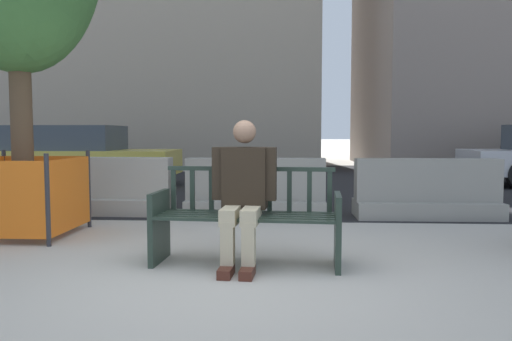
# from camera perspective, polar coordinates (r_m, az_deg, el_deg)

# --- Properties ---
(ground_plane) EXTENTS (200.00, 200.00, 0.00)m
(ground_plane) POSITION_cam_1_polar(r_m,az_deg,el_deg) (4.19, -3.76, -12.33)
(ground_plane) COLOR #B7B2A8
(street_asphalt) EXTENTS (120.00, 12.00, 0.01)m
(street_asphalt) POSITION_cam_1_polar(r_m,az_deg,el_deg) (12.75, 1.09, -1.10)
(street_asphalt) COLOR black
(street_asphalt) RESTS_ON ground
(street_bench) EXTENTS (1.72, 0.64, 0.88)m
(street_bench) POSITION_cam_1_polar(r_m,az_deg,el_deg) (4.57, -1.06, -5.80)
(street_bench) COLOR #28382D
(street_bench) RESTS_ON ground
(seated_person) EXTENTS (0.59, 0.74, 1.31)m
(seated_person) POSITION_cam_1_polar(r_m,az_deg,el_deg) (4.48, -1.47, -2.22)
(seated_person) COLOR #2D2319
(seated_person) RESTS_ON ground
(jersey_barrier_centre) EXTENTS (2.00, 0.69, 0.84)m
(jersey_barrier_centre) POSITION_cam_1_polar(r_m,az_deg,el_deg) (7.22, -0.06, -2.54)
(jersey_barrier_centre) COLOR gray
(jersey_barrier_centre) RESTS_ON ground
(jersey_barrier_left) EXTENTS (2.01, 0.72, 0.84)m
(jersey_barrier_left) POSITION_cam_1_polar(r_m,az_deg,el_deg) (7.78, -16.86, -2.23)
(jersey_barrier_left) COLOR #ADA89E
(jersey_barrier_left) RESTS_ON ground
(jersey_barrier_right) EXTENTS (2.01, 0.71, 0.84)m
(jersey_barrier_right) POSITION_cam_1_polar(r_m,az_deg,el_deg) (7.46, 18.90, -2.55)
(jersey_barrier_right) COLOR gray
(jersey_barrier_right) RESTS_ON ground
(construction_fence) EXTENTS (1.15, 1.15, 0.99)m
(construction_fence) POSITION_cam_1_polar(r_m,az_deg,el_deg) (6.43, -24.98, -2.41)
(construction_fence) COLOR #2D2D33
(construction_fence) RESTS_ON ground
(car_taxi_near) EXTENTS (4.80, 1.87, 1.37)m
(car_taxi_near) POSITION_cam_1_polar(r_m,az_deg,el_deg) (12.19, -20.63, 1.64)
(car_taxi_near) COLOR #DBC64C
(car_taxi_near) RESTS_ON ground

